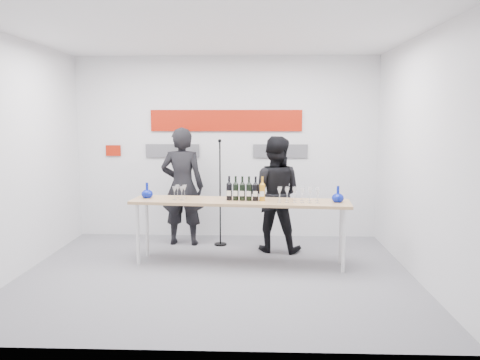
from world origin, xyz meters
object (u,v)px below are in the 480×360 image
(presenter_left, at_px, (182,186))
(presenter_right, at_px, (274,194))
(tasting_table, at_px, (240,205))
(mic_stand, at_px, (220,213))

(presenter_left, xyz_separation_m, presenter_right, (1.43, -0.30, -0.06))
(tasting_table, height_order, presenter_left, presenter_left)
(presenter_left, height_order, mic_stand, presenter_left)
(tasting_table, height_order, presenter_right, presenter_right)
(presenter_right, relative_size, mic_stand, 1.03)
(tasting_table, distance_m, presenter_right, 0.84)
(tasting_table, xyz_separation_m, presenter_left, (-0.94, 0.98, 0.11))
(mic_stand, bearing_deg, tasting_table, -72.79)
(tasting_table, bearing_deg, presenter_right, 59.19)
(tasting_table, relative_size, presenter_left, 1.62)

